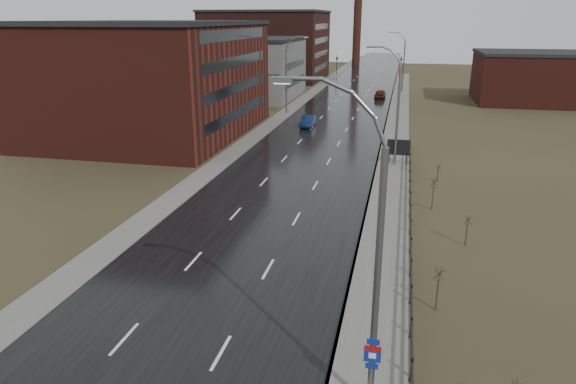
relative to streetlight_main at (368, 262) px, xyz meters
The scene contains 23 objects.
road 58.93m from the streetlight_main, 98.31° to the left, with size 14.00×300.00×0.06m, color black.
sidewalk_right 33.54m from the streetlight_main, 89.78° to the left, with size 3.20×180.00×0.18m, color #595651.
curb_right 33.57m from the streetlight_main, 92.42° to the left, with size 0.16×180.00×0.18m, color slate.
sidewalk_left 60.65m from the streetlight_main, 106.04° to the left, with size 2.40×260.00×0.12m, color #595651.
warehouse_near 52.13m from the streetlight_main, 124.42° to the left, with size 22.44×28.56×13.50m.
warehouse_mid 80.48m from the streetlight_main, 109.20° to the left, with size 16.32×20.40×10.50m.
warehouse_far 110.59m from the streetlight_main, 106.53° to the left, with size 26.52×24.48×15.50m.
building_right 82.95m from the streetlight_main, 74.74° to the left, with size 18.36×16.32×8.50m.
smokestack 149.01m from the streetlight_main, 95.58° to the left, with size 2.70×2.70×30.70m.
streetlight_main is the anchor object (origin of this frame).
streetlight_right_mid 34.01m from the streetlight_main, 89.95° to the left, with size 3.36×0.28×11.35m.
streetlight_left 62.15m from the streetlight_main, 105.08° to the left, with size 3.36×0.28×11.35m.
streetlight_right_far 88.01m from the streetlight_main, 89.98° to the left, with size 3.36×0.28×11.35m.
guardrail 17.27m from the streetlight_main, 83.61° to the left, with size 0.10×53.05×1.10m.
shrub_c 9.58m from the streetlight_main, 68.31° to the left, with size 0.55×0.58×2.33m.
shrub_d 17.55m from the streetlight_main, 71.81° to the left, with size 0.49×0.52×2.06m.
shrub_e 23.02m from the streetlight_main, 81.24° to the left, with size 0.59×0.62×2.51m.
shrub_f 30.24m from the streetlight_main, 81.93° to the left, with size 0.39×0.40×1.59m.
billboard 34.59m from the streetlight_main, 88.95° to the left, with size 2.23×0.17×2.59m.
traffic_light_left 119.16m from the streetlight_main, 97.95° to the left, with size 0.58×2.73×5.30m.
traffic_light_right 118.01m from the streetlight_main, 90.23° to the left, with size 0.58×2.73×5.30m.
car_near 52.39m from the streetlight_main, 102.68° to the left, with size 1.58×4.52×1.49m, color #0D1D42.
car_far 79.39m from the streetlight_main, 92.47° to the left, with size 1.88×4.67×1.59m, color #48190C.
Camera 1 is at (9.23, -13.66, 13.76)m, focal length 32.00 mm.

